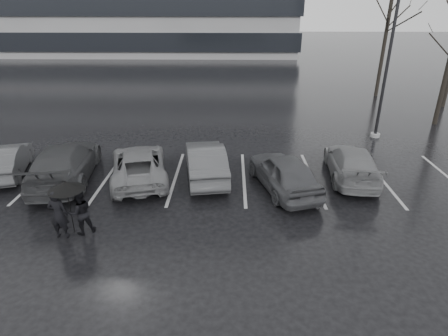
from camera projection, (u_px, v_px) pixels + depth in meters
name	position (u px, v px, depth m)	size (l,w,h in m)	color
ground	(229.00, 208.00, 13.05)	(160.00, 160.00, 0.00)	black
car_main	(284.00, 172.00, 14.13)	(1.66, 4.14, 1.41)	black
car_west_a	(206.00, 161.00, 15.16)	(1.48, 4.24, 1.40)	#2B2B2D
car_west_b	(139.00, 165.00, 14.97)	(2.08, 4.51, 1.25)	#515053
car_west_c	(65.00, 162.00, 14.87)	(2.09, 5.15, 1.49)	black
car_west_d	(7.00, 160.00, 15.38)	(1.31, 3.77, 1.24)	#2B2B2D
car_east	(352.00, 163.00, 15.13)	(1.78, 4.38, 1.27)	#515053
pedestrian_left	(58.00, 214.00, 11.19)	(0.58, 0.38, 1.58)	black
pedestrian_right	(81.00, 212.00, 11.41)	(0.71, 0.56, 1.47)	black
umbrella	(66.00, 186.00, 11.04)	(1.06, 1.06, 1.80)	black
lamp_post	(388.00, 60.00, 18.24)	(0.48, 0.48, 8.72)	gray
stall_stripes	(210.00, 177.00, 15.34)	(19.72, 5.00, 0.00)	#A2A2A5
tree_north	(385.00, 37.00, 26.60)	(0.26, 0.26, 8.50)	black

